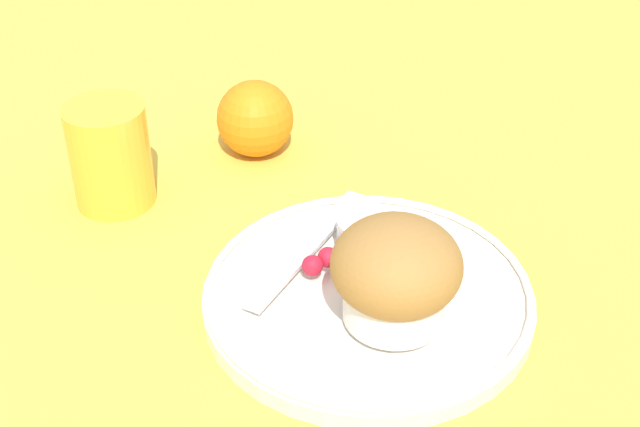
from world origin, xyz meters
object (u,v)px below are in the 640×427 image
muffin (396,274)px  orange_fruit (255,119)px  butter_knife (308,247)px  juice_glass (110,155)px

muffin → orange_fruit: (0.08, 0.27, -0.02)m
muffin → butter_knife: muffin is taller
orange_fruit → juice_glass: 0.14m
muffin → juice_glass: bearing=102.1°
muffin → orange_fruit: 0.28m
juice_glass → muffin: bearing=-77.9°
butter_knife → muffin: bearing=-113.4°
muffin → butter_knife: (0.00, 0.10, -0.04)m
butter_knife → orange_fruit: 0.19m
muffin → juice_glass: (-0.06, 0.28, -0.01)m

